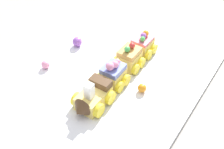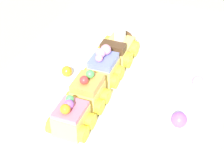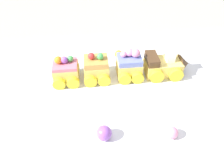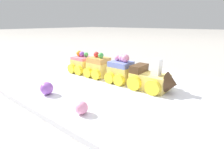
{
  "view_description": "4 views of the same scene",
  "coord_description": "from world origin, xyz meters",
  "views": [
    {
      "loc": [
        0.51,
        0.33,
        0.58
      ],
      "look_at": [
        0.0,
        0.0,
        0.03
      ],
      "focal_mm": 50.0,
      "sensor_mm": 36.0,
      "label": 1
    },
    {
      "loc": [
        -0.56,
        -0.23,
        0.5
      ],
      "look_at": [
        -0.05,
        -0.03,
        0.08
      ],
      "focal_mm": 60.0,
      "sensor_mm": 36.0,
      "label": 2
    },
    {
      "loc": [
        -0.07,
        -0.41,
        0.38
      ],
      "look_at": [
        -0.03,
        -0.02,
        0.05
      ],
      "focal_mm": 35.0,
      "sensor_mm": 36.0,
      "label": 3
    },
    {
      "loc": [
        0.28,
        -0.36,
        0.17
      ],
      "look_at": [
        -0.01,
        0.0,
        0.03
      ],
      "focal_mm": 28.0,
      "sensor_mm": 36.0,
      "label": 4
    }
  ],
  "objects": [
    {
      "name": "gumball_orange",
      "position": [
        -0.0,
        0.09,
        0.02
      ],
      "size": [
        0.02,
        0.02,
        0.02
      ],
      "primitive_type": "sphere",
      "color": "orange",
      "rests_on": "display_board"
    },
    {
      "name": "gumball_purple",
      "position": [
        -0.06,
        -0.17,
        0.03
      ],
      "size": [
        0.03,
        0.03,
        0.03
      ],
      "primitive_type": "sphere",
      "color": "#9956C6",
      "rests_on": "display_board"
    },
    {
      "name": "cake_car_caramel",
      "position": [
        -0.07,
        0.01,
        0.04
      ],
      "size": [
        0.06,
        0.07,
        0.07
      ],
      "rotation": [
        0.0,
        0.0,
        0.0
      ],
      "color": "#EACC66",
      "rests_on": "display_board"
    },
    {
      "name": "gumball_pink",
      "position": [
        0.07,
        -0.18,
        0.02
      ],
      "size": [
        0.02,
        0.02,
        0.02
      ],
      "primitive_type": "sphere",
      "color": "pink",
      "rests_on": "display_board"
    },
    {
      "name": "ground_plane",
      "position": [
        0.0,
        0.0,
        0.0
      ],
      "size": [
        10.0,
        10.0,
        0.0
      ],
      "primitive_type": "plane",
      "color": "gray"
    },
    {
      "name": "cake_car_strawberry",
      "position": [
        -0.14,
        0.01,
        0.04
      ],
      "size": [
        0.06,
        0.07,
        0.07
      ],
      "rotation": [
        0.0,
        0.0,
        0.0
      ],
      "color": "#EACC66",
      "rests_on": "display_board"
    },
    {
      "name": "cake_train_locomotive",
      "position": [
        0.11,
        0.01,
        0.04
      ],
      "size": [
        0.11,
        0.08,
        0.08
      ],
      "rotation": [
        0.0,
        0.0,
        0.0
      ],
      "color": "#EACC66",
      "rests_on": "display_board"
    },
    {
      "name": "display_board",
      "position": [
        0.0,
        0.0,
        0.01
      ],
      "size": [
        0.81,
        0.45,
        0.01
      ],
      "primitive_type": "cube",
      "color": "white",
      "rests_on": "ground_plane"
    },
    {
      "name": "cake_car_blueberry",
      "position": [
        0.02,
        0.01,
        0.04
      ],
      "size": [
        0.06,
        0.07,
        0.08
      ],
      "rotation": [
        0.0,
        0.0,
        0.0
      ],
      "color": "#EACC66",
      "rests_on": "display_board"
    }
  ]
}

